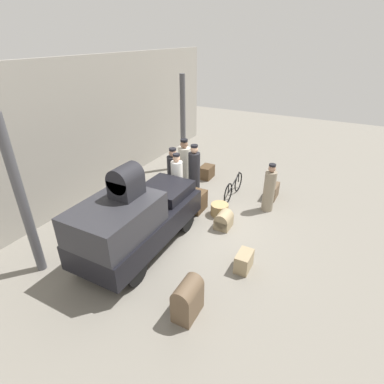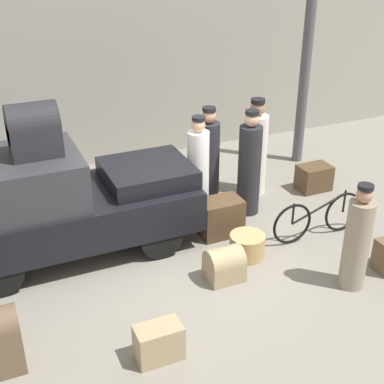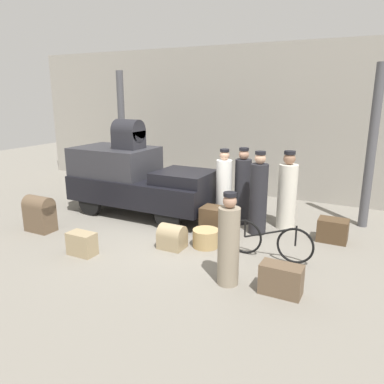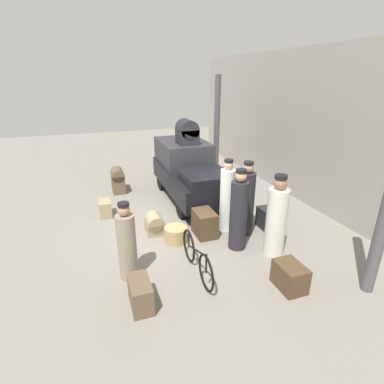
{
  "view_description": "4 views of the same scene",
  "coord_description": "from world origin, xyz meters",
  "px_view_note": "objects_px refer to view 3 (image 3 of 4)",
  "views": [
    {
      "loc": [
        -6.66,
        -3.39,
        5.03
      ],
      "look_at": [
        0.2,
        0.2,
        0.95
      ],
      "focal_mm": 28.0,
      "sensor_mm": 36.0,
      "label": 1
    },
    {
      "loc": [
        -2.73,
        -6.45,
        4.62
      ],
      "look_at": [
        0.2,
        0.2,
        0.95
      ],
      "focal_mm": 50.0,
      "sensor_mm": 36.0,
      "label": 2
    },
    {
      "loc": [
        3.92,
        -7.02,
        3.11
      ],
      "look_at": [
        0.2,
        0.2,
        0.95
      ],
      "focal_mm": 35.0,
      "sensor_mm": 36.0,
      "label": 3
    },
    {
      "loc": [
        6.88,
        -2.12,
        3.71
      ],
      "look_at": [
        0.2,
        0.2,
        0.95
      ],
      "focal_mm": 28.0,
      "sensor_mm": 36.0,
      "label": 4
    }
  ],
  "objects_px": {
    "porter_standing_middle": "(258,196)",
    "suitcase_tan_flat": "(82,244)",
    "trunk_barrel_dark": "(172,237)",
    "trunk_wicker_pale": "(281,279)",
    "porter_lifting_near_truck": "(287,194)",
    "trunk_umber_medium": "(217,221)",
    "suitcase_small_leather": "(40,213)",
    "trunk_large_brown": "(333,230)",
    "suitcase_black_upright": "(250,205)",
    "conductor_in_dark_uniform": "(229,243)",
    "truck": "(136,179)",
    "bicycle": "(269,241)",
    "wicker_basket": "(206,238)",
    "trunk_on_truck_roof": "(128,135)",
    "porter_with_bicycle": "(243,189)",
    "porter_carrying_trunk": "(224,191)"
  },
  "relations": [
    {
      "from": "porter_standing_middle",
      "to": "suitcase_tan_flat",
      "type": "height_order",
      "value": "porter_standing_middle"
    },
    {
      "from": "trunk_barrel_dark",
      "to": "trunk_wicker_pale",
      "type": "relative_size",
      "value": 0.79
    },
    {
      "from": "porter_lifting_near_truck",
      "to": "trunk_umber_medium",
      "type": "bearing_deg",
      "value": -138.11
    },
    {
      "from": "suitcase_small_leather",
      "to": "trunk_wicker_pale",
      "type": "xyz_separation_m",
      "value": [
        5.67,
        -0.25,
        -0.19
      ]
    },
    {
      "from": "porter_lifting_near_truck",
      "to": "trunk_large_brown",
      "type": "relative_size",
      "value": 2.98
    },
    {
      "from": "porter_standing_middle",
      "to": "trunk_large_brown",
      "type": "xyz_separation_m",
      "value": [
        1.6,
        0.27,
        -0.62
      ]
    },
    {
      "from": "suitcase_black_upright",
      "to": "conductor_in_dark_uniform",
      "type": "bearing_deg",
      "value": -76.82
    },
    {
      "from": "truck",
      "to": "trunk_large_brown",
      "type": "distance_m",
      "value": 4.96
    },
    {
      "from": "bicycle",
      "to": "wicker_basket",
      "type": "height_order",
      "value": "bicycle"
    },
    {
      "from": "conductor_in_dark_uniform",
      "to": "trunk_on_truck_roof",
      "type": "bearing_deg",
      "value": 146.94
    },
    {
      "from": "wicker_basket",
      "to": "suitcase_black_upright",
      "type": "bearing_deg",
      "value": 86.62
    },
    {
      "from": "porter_standing_middle",
      "to": "trunk_large_brown",
      "type": "height_order",
      "value": "porter_standing_middle"
    },
    {
      "from": "wicker_basket",
      "to": "trunk_wicker_pale",
      "type": "relative_size",
      "value": 0.83
    },
    {
      "from": "truck",
      "to": "trunk_large_brown",
      "type": "xyz_separation_m",
      "value": [
        4.9,
        0.31,
        -0.67
      ]
    },
    {
      "from": "porter_standing_middle",
      "to": "suitcase_small_leather",
      "type": "distance_m",
      "value": 5.02
    },
    {
      "from": "conductor_in_dark_uniform",
      "to": "trunk_on_truck_roof",
      "type": "height_order",
      "value": "trunk_on_truck_roof"
    },
    {
      "from": "porter_standing_middle",
      "to": "trunk_wicker_pale",
      "type": "relative_size",
      "value": 2.85
    },
    {
      "from": "porter_standing_middle",
      "to": "trunk_on_truck_roof",
      "type": "xyz_separation_m",
      "value": [
        -3.48,
        -0.04,
        1.21
      ]
    },
    {
      "from": "trunk_barrel_dark",
      "to": "trunk_wicker_pale",
      "type": "bearing_deg",
      "value": -17.87
    },
    {
      "from": "trunk_umber_medium",
      "to": "wicker_basket",
      "type": "bearing_deg",
      "value": -83.7
    },
    {
      "from": "conductor_in_dark_uniform",
      "to": "trunk_wicker_pale",
      "type": "bearing_deg",
      "value": 4.67
    },
    {
      "from": "suitcase_small_leather",
      "to": "trunk_wicker_pale",
      "type": "height_order",
      "value": "suitcase_small_leather"
    },
    {
      "from": "porter_with_bicycle",
      "to": "trunk_on_truck_roof",
      "type": "relative_size",
      "value": 2.5
    },
    {
      "from": "trunk_umber_medium",
      "to": "porter_with_bicycle",
      "type": "bearing_deg",
      "value": 76.28
    },
    {
      "from": "trunk_umber_medium",
      "to": "trunk_large_brown",
      "type": "bearing_deg",
      "value": 17.71
    },
    {
      "from": "porter_with_bicycle",
      "to": "suitcase_black_upright",
      "type": "distance_m",
      "value": 0.88
    },
    {
      "from": "suitcase_small_leather",
      "to": "trunk_on_truck_roof",
      "type": "height_order",
      "value": "trunk_on_truck_roof"
    },
    {
      "from": "trunk_barrel_dark",
      "to": "trunk_on_truck_roof",
      "type": "distance_m",
      "value": 3.27
    },
    {
      "from": "porter_lifting_near_truck",
      "to": "bicycle",
      "type": "bearing_deg",
      "value": -85.92
    },
    {
      "from": "suitcase_black_upright",
      "to": "truck",
      "type": "bearing_deg",
      "value": -156.54
    },
    {
      "from": "trunk_wicker_pale",
      "to": "suitcase_black_upright",
      "type": "bearing_deg",
      "value": 115.82
    },
    {
      "from": "trunk_barrel_dark",
      "to": "truck",
      "type": "bearing_deg",
      "value": 141.63
    },
    {
      "from": "suitcase_tan_flat",
      "to": "trunk_on_truck_roof",
      "type": "xyz_separation_m",
      "value": [
        -0.78,
        2.7,
        1.84
      ]
    },
    {
      "from": "suitcase_black_upright",
      "to": "suitcase_tan_flat",
      "type": "relative_size",
      "value": 1.1
    },
    {
      "from": "truck",
      "to": "wicker_basket",
      "type": "distance_m",
      "value": 2.96
    },
    {
      "from": "porter_carrying_trunk",
      "to": "suitcase_black_upright",
      "type": "relative_size",
      "value": 3.06
    },
    {
      "from": "wicker_basket",
      "to": "porter_lifting_near_truck",
      "type": "distance_m",
      "value": 2.34
    },
    {
      "from": "truck",
      "to": "suitcase_small_leather",
      "type": "bearing_deg",
      "value": -119.45
    },
    {
      "from": "porter_with_bicycle",
      "to": "trunk_wicker_pale",
      "type": "bearing_deg",
      "value": -59.55
    },
    {
      "from": "porter_lifting_near_truck",
      "to": "truck",
      "type": "bearing_deg",
      "value": -169.66
    },
    {
      "from": "wicker_basket",
      "to": "suitcase_tan_flat",
      "type": "xyz_separation_m",
      "value": [
        -2.0,
        -1.48,
        0.04
      ]
    },
    {
      "from": "trunk_large_brown",
      "to": "porter_standing_middle",
      "type": "bearing_deg",
      "value": -170.58
    },
    {
      "from": "truck",
      "to": "trunk_large_brown",
      "type": "relative_size",
      "value": 6.2
    },
    {
      "from": "suitcase_small_leather",
      "to": "trunk_barrel_dark",
      "type": "bearing_deg",
      "value": 9.51
    },
    {
      "from": "truck",
      "to": "porter_with_bicycle",
      "type": "relative_size",
      "value": 2.05
    },
    {
      "from": "conductor_in_dark_uniform",
      "to": "trunk_umber_medium",
      "type": "xyz_separation_m",
      "value": [
        -1.08,
        2.0,
        -0.41
      ]
    },
    {
      "from": "suitcase_black_upright",
      "to": "suitcase_tan_flat",
      "type": "xyz_separation_m",
      "value": [
        -2.15,
        -3.88,
        -0.04
      ]
    },
    {
      "from": "wicker_basket",
      "to": "trunk_umber_medium",
      "type": "distance_m",
      "value": 0.78
    },
    {
      "from": "trunk_umber_medium",
      "to": "trunk_on_truck_roof",
      "type": "distance_m",
      "value": 3.25
    },
    {
      "from": "trunk_large_brown",
      "to": "suitcase_tan_flat",
      "type": "distance_m",
      "value": 5.25
    }
  ]
}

